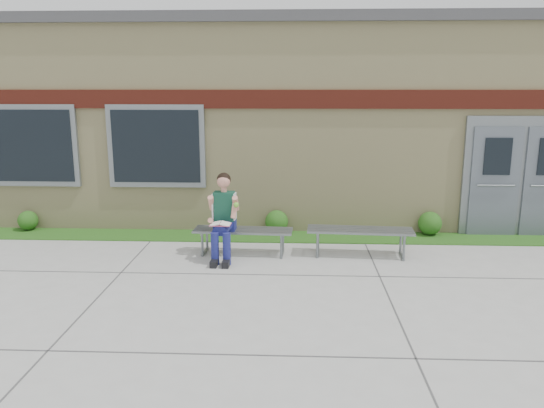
{
  "coord_description": "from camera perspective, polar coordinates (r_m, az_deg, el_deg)",
  "views": [
    {
      "loc": [
        -0.31,
        -7.2,
        2.83
      ],
      "look_at": [
        -0.7,
        1.7,
        0.85
      ],
      "focal_mm": 35.0,
      "sensor_mm": 36.0,
      "label": 1
    }
  ],
  "objects": [
    {
      "name": "bench_left",
      "position": [
        9.14,
        -3.13,
        -3.34
      ],
      "size": [
        1.71,
        0.55,
        0.44
      ],
      "rotation": [
        0.0,
        0.0,
        -0.05
      ],
      "color": "slate",
      "rests_on": "ground"
    },
    {
      "name": "girl",
      "position": [
        8.86,
        -5.27,
        -1.28
      ],
      "size": [
        0.53,
        0.9,
        1.43
      ],
      "rotation": [
        0.0,
        0.0,
        -0.04
      ],
      "color": "navy",
      "rests_on": "ground"
    },
    {
      "name": "ground",
      "position": [
        7.75,
        4.67,
        -8.97
      ],
      "size": [
        80.0,
        80.0,
        0.0
      ],
      "primitive_type": "plane",
      "color": "#9E9E99",
      "rests_on": "ground"
    },
    {
      "name": "bench_right",
      "position": [
        9.16,
        9.45,
        -3.33
      ],
      "size": [
        1.82,
        0.61,
        0.46
      ],
      "rotation": [
        0.0,
        0.0,
        -0.06
      ],
      "color": "slate",
      "rests_on": "ground"
    },
    {
      "name": "shrub_west",
      "position": [
        11.68,
        -24.77,
        -1.62
      ],
      "size": [
        0.39,
        0.39,
        0.39
      ],
      "primitive_type": "sphere",
      "color": "#274E14",
      "rests_on": "grass_strip"
    },
    {
      "name": "school_building",
      "position": [
        13.22,
        3.88,
        9.32
      ],
      "size": [
        16.2,
        6.22,
        4.2
      ],
      "color": "beige",
      "rests_on": "ground"
    },
    {
      "name": "shrub_east",
      "position": [
        10.71,
        16.63,
        -2.0
      ],
      "size": [
        0.45,
        0.45,
        0.45
      ],
      "primitive_type": "sphere",
      "color": "#274E14",
      "rests_on": "grass_strip"
    },
    {
      "name": "shrub_mid",
      "position": [
        10.39,
        0.5,
        -1.91
      ],
      "size": [
        0.45,
        0.45,
        0.45
      ],
      "primitive_type": "sphere",
      "color": "#274E14",
      "rests_on": "grass_strip"
    },
    {
      "name": "grass_strip",
      "position": [
        10.21,
        4.14,
        -3.57
      ],
      "size": [
        16.0,
        0.8,
        0.02
      ],
      "primitive_type": "cube",
      "color": "#274E14",
      "rests_on": "ground"
    }
  ]
}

